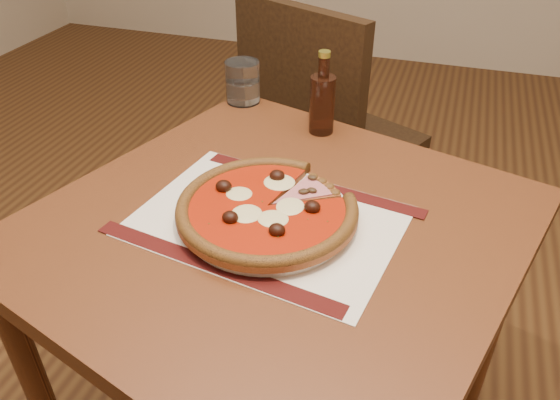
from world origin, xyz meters
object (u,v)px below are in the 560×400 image
Objects in this scene: pizza at (267,207)px; bottle at (322,102)px; plate at (267,216)px; table at (277,263)px; chair_far at (321,130)px; water_glass at (243,82)px.

bottle is at bearing 89.36° from pizza.
table is at bearing 32.40° from plate.
chair_far is at bearing 96.88° from plate.
chair_far is 0.50m from bottle.
plate is 0.02m from pizza.
table is at bearing -62.11° from water_glass.
chair_far reaches higher than pizza.
bottle is at bearing 89.39° from plate.
bottle reaches higher than pizza.
bottle is at bearing -23.13° from water_glass.
table is 0.53m from water_glass.
pizza is (0.09, -0.76, 0.24)m from chair_far.
table is 0.39m from bottle.
plate is 0.93× the size of pizza.
water_glass reaches higher than pizza.
table is 1.06× the size of chair_far.
bottle is (0.00, 0.36, 0.04)m from pizza.
plate is 0.51m from water_glass.
water_glass is at bearing 116.00° from pizza.
chair_far is at bearing 103.46° from bottle.
water_glass is (-0.22, 0.46, 0.02)m from pizza.
plate is at bearing -63.98° from water_glass.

